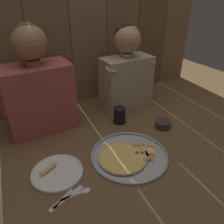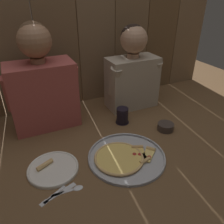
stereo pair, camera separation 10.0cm
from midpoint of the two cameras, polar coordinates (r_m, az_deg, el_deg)
ground_plane at (r=1.23m, az=4.38°, el=-9.47°), size 3.20×3.20×0.00m
pizza_tray at (r=1.17m, az=5.75°, el=-11.47°), size 0.40×0.40×0.03m
dinner_plate at (r=1.13m, az=-12.45°, el=-14.06°), size 0.25×0.25×0.03m
drinking_glass at (r=1.43m, az=4.69°, el=-0.98°), size 0.09×0.09×0.10m
dipping_bowl at (r=1.42m, az=15.65°, el=-3.64°), size 0.10×0.10×0.04m
table_fork at (r=1.02m, az=-12.42°, el=-20.61°), size 0.12×0.07×0.01m
table_knife at (r=1.02m, az=-10.26°, el=-19.86°), size 0.15×0.07×0.01m
table_spoon at (r=1.03m, az=-7.12°, el=-19.19°), size 0.14×0.03×0.01m
diner_left at (r=1.36m, az=-15.67°, el=7.13°), size 0.42×0.22×0.62m
diner_right at (r=1.57m, az=7.17°, el=10.50°), size 0.39×0.20×0.57m
wooden_backdrop_wall at (r=1.57m, az=-7.33°, el=23.85°), size 2.19×0.03×1.25m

